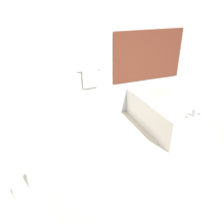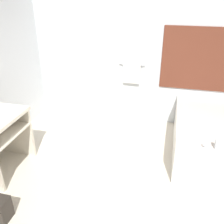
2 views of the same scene
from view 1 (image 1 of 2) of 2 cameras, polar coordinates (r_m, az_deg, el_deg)
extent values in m
plane|color=beige|center=(3.50, 11.13, -17.03)|extent=(16.00, 16.00, 0.00)
cube|color=silver|center=(4.63, -2.61, 14.02)|extent=(7.40, 0.06, 2.70)
cube|color=brown|center=(5.07, 9.47, 14.27)|extent=(1.70, 0.02, 1.10)
cylinder|color=silver|center=(4.53, -5.87, 10.98)|extent=(0.50, 0.02, 0.02)
cube|color=silver|center=(4.57, -5.73, 8.90)|extent=(0.32, 0.04, 0.40)
cube|color=beige|center=(2.39, -25.27, -17.08)|extent=(0.67, 1.66, 0.05)
cube|color=beige|center=(2.56, -24.08, -21.18)|extent=(0.64, 1.58, 0.02)
cylinder|color=white|center=(2.60, -25.13, -13.79)|extent=(0.39, 0.39, 0.10)
cube|color=beige|center=(2.70, -23.26, -23.84)|extent=(0.62, 0.04, 0.83)
cube|color=beige|center=(3.29, -23.66, -13.09)|extent=(0.62, 0.04, 0.83)
cylinder|color=silver|center=(2.81, -23.46, -13.85)|extent=(0.13, 0.46, 0.13)
cube|color=silver|center=(4.73, 13.92, -0.10)|extent=(0.99, 1.74, 0.60)
ellipsoid|color=white|center=(4.67, 14.12, 1.53)|extent=(0.71, 1.26, 0.30)
cube|color=silver|center=(4.06, 20.69, -0.27)|extent=(0.04, 0.07, 0.12)
sphere|color=silver|center=(3.98, 19.12, -1.01)|extent=(0.06, 0.06, 0.06)
sphere|color=silver|center=(4.16, 22.06, -0.29)|extent=(0.06, 0.06, 0.06)
cylinder|color=silver|center=(2.20, -20.39, -15.90)|extent=(0.07, 0.07, 0.21)
cylinder|color=white|center=(2.12, -20.90, -13.65)|extent=(0.04, 0.04, 0.02)
cylinder|color=white|center=(2.18, -23.89, -18.47)|extent=(0.05, 0.05, 0.13)
cylinder|color=silver|center=(2.13, -24.31, -16.93)|extent=(0.02, 0.02, 0.03)
camera|label=2|loc=(1.98, 77.82, 6.64)|focal=40.00mm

